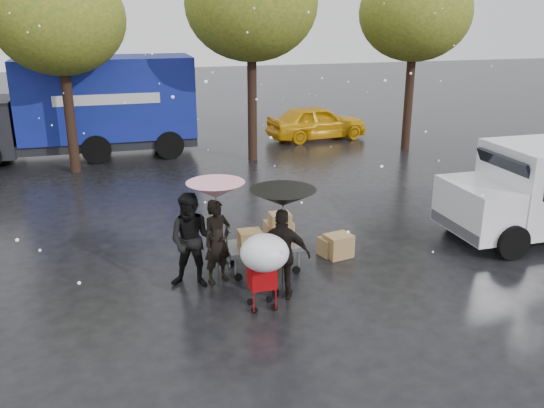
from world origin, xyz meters
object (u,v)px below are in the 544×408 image
object	(u,v)px
blue_truck	(83,108)
person_pink	(217,241)
vendor_cart	(267,237)
yellow_taxi	(317,122)
shopping_cart	(264,257)
person_black	(283,254)

from	to	relation	value
blue_truck	person_pink	bearing A→B (deg)	-76.62
vendor_cart	yellow_taxi	xyz separation A→B (m)	(5.27, 11.63, -0.03)
shopping_cart	yellow_taxi	distance (m)	14.47
person_pink	shopping_cart	distance (m)	1.56
person_black	blue_truck	xyz separation A→B (m)	(-3.69, 12.26, 0.90)
shopping_cart	person_pink	bearing A→B (deg)	110.73
person_black	blue_truck	bearing A→B (deg)	-50.03
person_black	yellow_taxi	size ratio (longest dim) A/B	0.42
shopping_cart	vendor_cart	bearing A→B (deg)	72.81
person_black	shopping_cart	bearing A→B (deg)	66.66
person_pink	blue_truck	distance (m)	11.61
person_black	yellow_taxi	world-z (taller)	person_black
yellow_taxi	blue_truck	bearing A→B (deg)	87.23
person_black	person_pink	bearing A→B (deg)	-21.61
vendor_cart	shopping_cart	size ratio (longest dim) A/B	1.04
yellow_taxi	person_pink	bearing A→B (deg)	145.53
person_pink	person_black	distance (m)	1.43
vendor_cart	shopping_cart	xyz separation A→B (m)	(-0.51, -1.63, 0.34)
person_pink	shopping_cart	bearing A→B (deg)	-94.45
shopping_cart	blue_truck	world-z (taller)	blue_truck
vendor_cart	blue_truck	distance (m)	11.73
vendor_cart	shopping_cart	bearing A→B (deg)	-107.19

